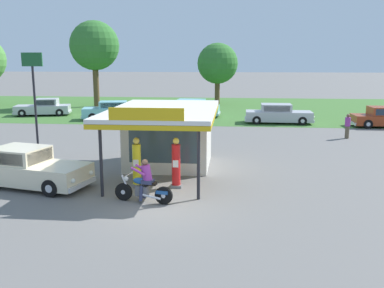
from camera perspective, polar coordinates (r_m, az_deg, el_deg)
ground_plane at (r=15.00m, az=-4.38°, el=-8.27°), size 300.00×300.00×0.00m
grass_verge_strip at (r=44.27m, az=2.23°, el=4.80°), size 120.00×24.00×0.01m
service_station_kiosk at (r=19.90m, az=-3.20°, el=1.66°), size 4.47×7.53×3.36m
gas_pump_nearside at (r=17.14m, az=-7.37°, el=-2.67°), size 0.44×0.44×1.97m
gas_pump_offside at (r=16.87m, az=-2.13°, el=-2.78°), size 0.44×0.44×1.99m
motorcycle_with_rider at (r=15.23m, az=-6.39°, el=-5.41°), size 2.15×0.76×1.58m
featured_classic_sedan at (r=18.30m, az=-21.05°, el=-3.10°), size 5.26×2.95×1.56m
parked_car_back_row_far_right at (r=34.49m, az=11.40°, el=3.90°), size 5.37×2.11×1.52m
parked_car_back_row_centre at (r=37.76m, az=-0.28°, el=4.75°), size 5.45×2.23×1.51m
parked_car_back_row_left at (r=40.85m, az=-19.16°, el=4.58°), size 5.15×2.97×1.50m
parked_car_back_row_centre_right at (r=36.54m, az=-10.19°, el=4.34°), size 5.79×2.94×1.52m
bystander_admiring_sedan at (r=29.01m, az=20.01°, el=2.31°), size 0.34×0.34×1.57m
tree_oak_centre at (r=47.12m, az=-12.96°, el=12.45°), size 5.13×5.24×8.93m
tree_oak_right at (r=48.17m, az=3.42°, el=10.64°), size 4.48×4.48×6.74m
roadside_pole_sign at (r=23.95m, az=-20.32°, el=7.20°), size 1.10×0.12×5.32m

